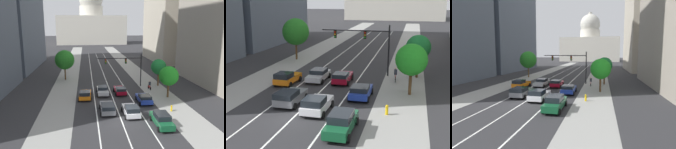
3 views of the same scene
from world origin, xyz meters
TOP-DOWN VIEW (x-y plane):
  - ground_plane at (0.00, 40.00)m, footprint 400.00×400.00m
  - sidewalk_left at (-8.49, 35.00)m, footprint 4.82×130.00m
  - sidewalk_right at (8.49, 35.00)m, footprint 4.82×130.00m
  - lane_stripe_left at (-3.04, 25.00)m, footprint 0.16×90.00m
  - lane_stripe_center at (0.00, 25.00)m, footprint 0.16×90.00m
  - lane_stripe_right at (3.04, 25.00)m, footprint 0.16×90.00m
  - capitol_building at (0.00, 125.66)m, footprint 42.85×24.52m
  - car_silver at (-1.52, 12.16)m, footprint 2.07×4.71m
  - car_crimson at (1.52, 11.69)m, footprint 2.03×4.18m
  - car_white at (1.52, 1.88)m, footprint 2.09×4.23m
  - car_gray at (-1.52, 3.23)m, footprint 2.13×4.30m
  - car_orange at (-4.57, 9.66)m, footprint 2.20×4.09m
  - car_green at (4.56, -1.57)m, footprint 1.96×4.69m
  - car_blue at (4.56, 6.74)m, footprint 2.07×4.18m
  - traffic_signal_mast at (3.55, 16.47)m, footprint 8.77×0.39m
  - fire_hydrant at (7.51, 2.82)m, footprint 0.26×0.35m
  - cyclist at (7.50, 13.93)m, footprint 0.38×1.70m
  - street_tree_near_right at (9.28, 9.10)m, footprint 3.25×3.25m
  - street_tree_mid_right at (9.98, 16.52)m, footprint 3.04×3.04m
  - street_tree_mid_left at (-8.92, 23.79)m, footprint 4.25×4.25m

SIDE VIEW (x-z plane):
  - ground_plane at x=0.00m, z-range 0.00..0.00m
  - sidewalk_left at x=-8.49m, z-range 0.00..0.01m
  - sidewalk_right at x=8.49m, z-range 0.00..0.01m
  - lane_stripe_left at x=-3.04m, z-range 0.01..0.02m
  - lane_stripe_center at x=0.00m, z-range 0.01..0.02m
  - lane_stripe_right at x=3.04m, z-range 0.01..0.02m
  - fire_hydrant at x=7.51m, z-range 0.01..0.92m
  - car_blue at x=4.56m, z-range 0.04..1.42m
  - car_crimson at x=1.52m, z-range 0.04..1.43m
  - car_silver at x=-1.52m, z-range 0.03..1.44m
  - car_orange at x=-4.57m, z-range 0.02..1.54m
  - car_white at x=1.52m, z-range 0.02..1.56m
  - car_gray at x=-1.52m, z-range 0.04..1.53m
  - car_green at x=4.56m, z-range 0.02..1.63m
  - cyclist at x=7.50m, z-range -0.01..1.71m
  - street_tree_near_right at x=9.28m, z-range 1.01..6.32m
  - street_tree_mid_right at x=9.98m, z-range 1.13..6.49m
  - street_tree_mid_left at x=-8.92m, z-range 1.17..7.78m
  - traffic_signal_mast at x=3.55m, z-range 1.29..7.74m
  - capitol_building at x=0.00m, z-range -5.99..30.81m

